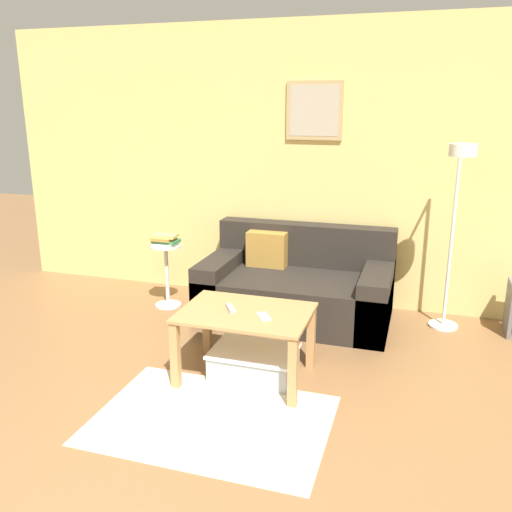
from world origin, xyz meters
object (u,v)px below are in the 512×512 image
couch (297,288)px  floor_lamp (456,206)px  book_stack (165,240)px  side_table (167,270)px  remote_control (231,308)px  coffee_table (246,324)px  storage_bin (254,362)px  cell_phone (264,316)px

couch → floor_lamp: size_ratio=1.04×
floor_lamp → book_stack: (-2.46, -0.08, -0.44)m
side_table → remote_control: size_ratio=3.94×
couch → coffee_table: size_ratio=1.85×
couch → floor_lamp: 1.49m
couch → storage_bin: 1.17m
couch → book_stack: size_ratio=6.73×
couch → side_table: 1.22m
remote_control → storage_bin: bearing=-19.5°
side_table → cell_phone: side_table is taller
floor_lamp → side_table: size_ratio=2.63×
coffee_table → cell_phone: size_ratio=6.26×
coffee_table → couch: bearing=86.2°
remote_control → coffee_table: bearing=-32.2°
side_table → remote_control: (1.02, -1.08, 0.15)m
coffee_table → remote_control: bearing=-179.6°
couch → floor_lamp: bearing=-1.7°
storage_bin → floor_lamp: size_ratio=0.38×
side_table → floor_lamp: bearing=1.7°
couch → coffee_table: (-0.08, -1.19, 0.12)m
couch → side_table: bearing=-174.8°
couch → remote_control: bearing=-98.8°
coffee_table → floor_lamp: (1.33, 1.15, 0.69)m
coffee_table → floor_lamp: bearing=40.8°
floor_lamp → book_stack: floor_lamp is taller
couch → floor_lamp: floor_lamp is taller
floor_lamp → storage_bin: bearing=-139.0°
couch → cell_phone: bearing=-86.9°
couch → coffee_table: 1.20m
side_table → remote_control: bearing=-46.5°
floor_lamp → side_table: (-2.46, -0.07, -0.73)m
couch → storage_bin: (-0.03, -1.15, -0.17)m
couch → book_stack: couch is taller
storage_bin → remote_control: 0.43m
coffee_table → storage_bin: 0.30m
couch → coffee_table: bearing=-93.8°
coffee_table → book_stack: 1.58m
storage_bin → floor_lamp: bearing=41.0°
floor_lamp → cell_phone: 1.79m
storage_bin → side_table: (-1.18, 1.04, 0.25)m
book_stack → storage_bin: bearing=-41.3°
storage_bin → cell_phone: (0.10, -0.09, 0.39)m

